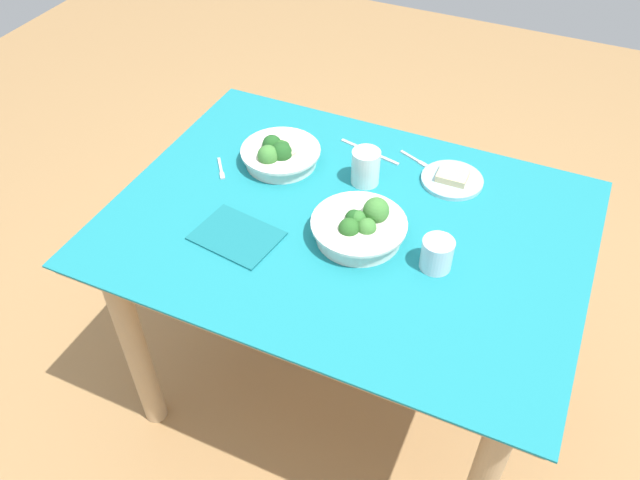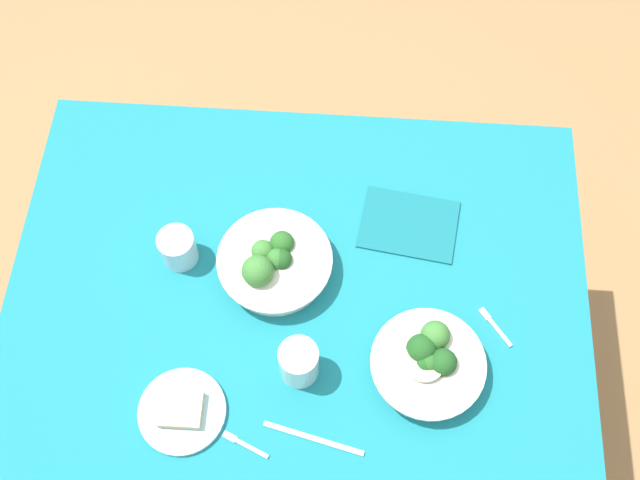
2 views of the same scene
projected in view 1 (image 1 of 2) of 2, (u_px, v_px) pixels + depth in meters
ground_plane at (341, 385)px, 2.20m from camera, size 6.00×6.00×0.00m
dining_table at (346, 256)px, 1.76m from camera, size 1.23×0.92×0.76m
broccoli_bowl_far at (280, 154)px, 1.83m from camera, size 0.23×0.23×0.09m
broccoli_bowl_near at (360, 227)px, 1.61m from camera, size 0.24×0.24×0.11m
bread_side_plate at (452, 179)px, 1.79m from camera, size 0.17×0.17×0.03m
water_glass_center at (366, 167)px, 1.76m from camera, size 0.08×0.08×0.10m
water_glass_side at (437, 254)px, 1.53m from camera, size 0.08×0.08×0.08m
fork_by_far_bowl at (415, 159)px, 1.87m from camera, size 0.10×0.05×0.00m
fork_by_near_bowl at (221, 169)px, 1.83m from camera, size 0.07×0.08×0.00m
table_knife_left at (370, 152)px, 1.89m from camera, size 0.20×0.06×0.00m
napkin_folded_upper at (237, 236)px, 1.63m from camera, size 0.23×0.18×0.01m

